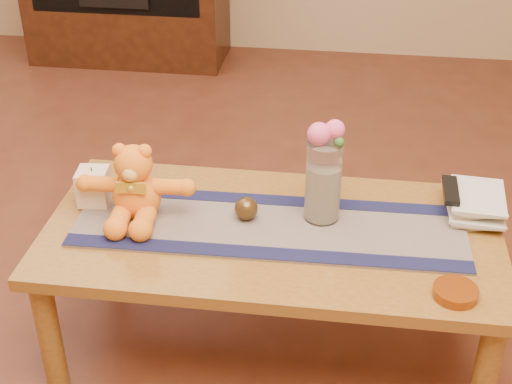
# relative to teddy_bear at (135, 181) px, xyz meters

# --- Properties ---
(floor) EXTENTS (5.50, 5.50, 0.00)m
(floor) POSITION_rel_teddy_bear_xyz_m (0.43, -0.02, -0.57)
(floor) COLOR #502517
(floor) RESTS_ON ground
(coffee_table_top) EXTENTS (1.40, 0.70, 0.04)m
(coffee_table_top) POSITION_rel_teddy_bear_xyz_m (0.43, -0.02, -0.14)
(coffee_table_top) COLOR brown
(coffee_table_top) RESTS_ON floor
(table_leg_fl) EXTENTS (0.07, 0.07, 0.41)m
(table_leg_fl) POSITION_rel_teddy_bear_xyz_m (-0.21, -0.31, -0.37)
(table_leg_fl) COLOR brown
(table_leg_fl) RESTS_ON floor
(table_leg_fr) EXTENTS (0.07, 0.07, 0.41)m
(table_leg_fr) POSITION_rel_teddy_bear_xyz_m (1.07, -0.31, -0.37)
(table_leg_fr) COLOR brown
(table_leg_fr) RESTS_ON floor
(table_leg_bl) EXTENTS (0.07, 0.07, 0.41)m
(table_leg_bl) POSITION_rel_teddy_bear_xyz_m (-0.21, 0.27, -0.37)
(table_leg_bl) COLOR brown
(table_leg_bl) RESTS_ON floor
(table_leg_br) EXTENTS (0.07, 0.07, 0.41)m
(table_leg_br) POSITION_rel_teddy_bear_xyz_m (1.07, 0.27, -0.37)
(table_leg_br) COLOR brown
(table_leg_br) RESTS_ON floor
(persian_runner) EXTENTS (1.21, 0.38, 0.01)m
(persian_runner) POSITION_rel_teddy_bear_xyz_m (0.42, -0.01, -0.12)
(persian_runner) COLOR #191843
(persian_runner) RESTS_ON coffee_table_top
(runner_border_near) EXTENTS (1.20, 0.09, 0.00)m
(runner_border_near) POSITION_rel_teddy_bear_xyz_m (0.42, -0.16, -0.12)
(runner_border_near) COLOR #14173D
(runner_border_near) RESTS_ON persian_runner
(runner_border_far) EXTENTS (1.20, 0.09, 0.00)m
(runner_border_far) POSITION_rel_teddy_bear_xyz_m (0.41, 0.13, -0.12)
(runner_border_far) COLOR #14173D
(runner_border_far) RESTS_ON persian_runner
(teddy_bear) EXTENTS (0.36, 0.30, 0.23)m
(teddy_bear) POSITION_rel_teddy_bear_xyz_m (0.00, 0.00, 0.00)
(teddy_bear) COLOR orange
(teddy_bear) RESTS_ON persian_runner
(pillar_candle) EXTENTS (0.10, 0.10, 0.11)m
(pillar_candle) POSITION_rel_teddy_bear_xyz_m (-0.16, 0.05, -0.06)
(pillar_candle) COLOR beige
(pillar_candle) RESTS_ON persian_runner
(candle_wick) EXTENTS (0.00, 0.00, 0.01)m
(candle_wick) POSITION_rel_teddy_bear_xyz_m (-0.16, 0.05, 0.00)
(candle_wick) COLOR black
(candle_wick) RESTS_ON pillar_candle
(glass_vase) EXTENTS (0.11, 0.11, 0.26)m
(glass_vase) POSITION_rel_teddy_bear_xyz_m (0.57, 0.06, 0.01)
(glass_vase) COLOR silver
(glass_vase) RESTS_ON persian_runner
(potpourri_fill) EXTENTS (0.09, 0.09, 0.18)m
(potpourri_fill) POSITION_rel_teddy_bear_xyz_m (0.57, 0.06, -0.03)
(potpourri_fill) COLOR beige
(potpourri_fill) RESTS_ON glass_vase
(rose_left) EXTENTS (0.07, 0.07, 0.07)m
(rose_left) POSITION_rel_teddy_bear_xyz_m (0.55, 0.05, 0.18)
(rose_left) COLOR #F05494
(rose_left) RESTS_ON glass_vase
(rose_right) EXTENTS (0.06, 0.06, 0.06)m
(rose_right) POSITION_rel_teddy_bear_xyz_m (0.60, 0.06, 0.19)
(rose_right) COLOR #F05494
(rose_right) RESTS_ON glass_vase
(blue_flower_back) EXTENTS (0.04, 0.04, 0.04)m
(blue_flower_back) POSITION_rel_teddy_bear_xyz_m (0.58, 0.09, 0.17)
(blue_flower_back) COLOR #5456B7
(blue_flower_back) RESTS_ON glass_vase
(blue_flower_side) EXTENTS (0.04, 0.04, 0.04)m
(blue_flower_side) POSITION_rel_teddy_bear_xyz_m (0.54, 0.08, 0.16)
(blue_flower_side) COLOR #5456B7
(blue_flower_side) RESTS_ON glass_vase
(leaf_sprig) EXTENTS (0.03, 0.03, 0.03)m
(leaf_sprig) POSITION_rel_teddy_bear_xyz_m (0.61, 0.04, 0.16)
(leaf_sprig) COLOR #33662D
(leaf_sprig) RESTS_ON glass_vase
(bronze_ball) EXTENTS (0.08, 0.08, 0.07)m
(bronze_ball) POSITION_rel_teddy_bear_xyz_m (0.34, 0.02, -0.08)
(bronze_ball) COLOR #493518
(bronze_ball) RESTS_ON persian_runner
(book_bottom) EXTENTS (0.17, 0.23, 0.02)m
(book_bottom) POSITION_rel_teddy_bear_xyz_m (0.97, 0.16, -0.11)
(book_bottom) COLOR beige
(book_bottom) RESTS_ON coffee_table_top
(book_lower) EXTENTS (0.19, 0.24, 0.02)m
(book_lower) POSITION_rel_teddy_bear_xyz_m (0.97, 0.15, -0.10)
(book_lower) COLOR beige
(book_lower) RESTS_ON book_bottom
(book_upper) EXTENTS (0.18, 0.24, 0.02)m
(book_upper) POSITION_rel_teddy_bear_xyz_m (0.96, 0.16, -0.08)
(book_upper) COLOR beige
(book_upper) RESTS_ON book_lower
(book_top) EXTENTS (0.18, 0.24, 0.02)m
(book_top) POSITION_rel_teddy_bear_xyz_m (0.97, 0.15, -0.06)
(book_top) COLOR beige
(book_top) RESTS_ON book_upper
(tv_remote) EXTENTS (0.05, 0.16, 0.02)m
(tv_remote) POSITION_rel_teddy_bear_xyz_m (0.97, 0.15, -0.04)
(tv_remote) COLOR black
(tv_remote) RESTS_ON book_top
(amber_dish) EXTENTS (0.13, 0.13, 0.03)m
(amber_dish) POSITION_rel_teddy_bear_xyz_m (0.95, -0.27, -0.11)
(amber_dish) COLOR #BF5914
(amber_dish) RESTS_ON coffee_table_top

